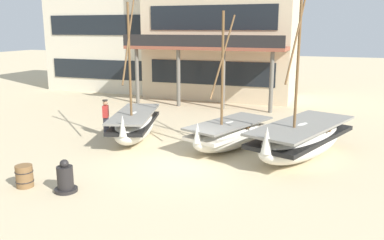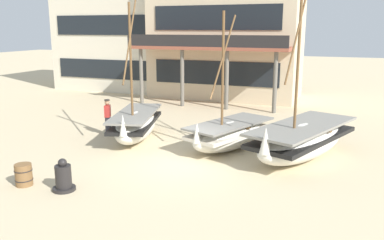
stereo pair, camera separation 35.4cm
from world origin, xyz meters
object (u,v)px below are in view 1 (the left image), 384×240
at_px(fishing_boat_far_right, 229,134).
at_px(harbor_building_main, 222,19).
at_px(fishing_boat_near_left, 134,125).
at_px(fisherman_by_hull, 106,118).
at_px(harbor_building_annex, 119,25).
at_px(wooden_barrel, 24,176).
at_px(capstan_winch, 65,179).
at_px(fishing_boat_centre_large, 301,139).

xyz_separation_m(fishing_boat_far_right, harbor_building_main, (-3.95, 12.41, 4.81)).
height_order(fishing_boat_near_left, fisherman_by_hull, fishing_boat_near_left).
distance_m(fisherman_by_hull, harbor_building_main, 13.37).
bearing_deg(harbor_building_annex, fisherman_by_hull, -62.62).
relative_size(fisherman_by_hull, wooden_barrel, 2.41).
distance_m(fisherman_by_hull, wooden_barrel, 6.22).
bearing_deg(fishing_boat_near_left, capstan_winch, -82.18).
relative_size(fisherman_by_hull, harbor_building_annex, 0.17).
height_order(harbor_building_main, harbor_building_annex, harbor_building_main).
xyz_separation_m(capstan_winch, harbor_building_main, (-0.49, 18.43, 5.04)).
bearing_deg(wooden_barrel, capstan_winch, 5.44).
distance_m(fishing_boat_centre_large, harbor_building_annex, 21.60).
height_order(capstan_winch, wooden_barrel, capstan_winch).
distance_m(capstan_winch, harbor_building_main, 19.11).
bearing_deg(harbor_building_main, fishing_boat_far_right, -72.33).
xyz_separation_m(fishing_boat_near_left, harbor_building_main, (0.32, 12.50, 4.76)).
relative_size(capstan_winch, wooden_barrel, 1.45).
xyz_separation_m(fishing_boat_centre_large, harbor_building_annex, (-15.86, 14.02, 4.30)).
xyz_separation_m(fishing_boat_near_left, wooden_barrel, (-0.61, -6.06, -0.33)).
distance_m(fishing_boat_centre_large, capstan_winch, 8.67).
distance_m(fishing_boat_near_left, fishing_boat_centre_large, 7.15).
xyz_separation_m(fishing_boat_far_right, fisherman_by_hull, (-5.77, -0.01, 0.21)).
bearing_deg(fishing_boat_near_left, wooden_barrel, -95.78).
bearing_deg(fisherman_by_hull, harbor_building_main, 81.70).
bearing_deg(fishing_boat_near_left, fishing_boat_centre_large, -0.18).
bearing_deg(capstan_winch, fisherman_by_hull, 111.03).
distance_m(wooden_barrel, harbor_building_annex, 22.13).
height_order(fishing_boat_centre_large, capstan_winch, fishing_boat_centre_large).
xyz_separation_m(fisherman_by_hull, wooden_barrel, (0.88, -6.14, -0.48)).
xyz_separation_m(fisherman_by_hull, capstan_winch, (2.31, -6.00, -0.43)).
relative_size(harbor_building_main, harbor_building_annex, 1.08).
relative_size(fishing_boat_near_left, fisherman_by_hull, 3.70).
distance_m(fishing_boat_far_right, fisherman_by_hull, 5.77).
distance_m(fishing_boat_near_left, fishing_boat_far_right, 4.27).
bearing_deg(fishing_boat_far_right, fishing_boat_centre_large, -2.20).
relative_size(fishing_boat_centre_large, fishing_boat_far_right, 1.33).
bearing_deg(fishing_boat_far_right, fisherman_by_hull, -179.86).
xyz_separation_m(fishing_boat_far_right, capstan_winch, (-3.46, -6.02, -0.22)).
xyz_separation_m(fishing_boat_near_left, fishing_boat_far_right, (4.27, 0.09, -0.06)).
bearing_deg(fishing_boat_centre_large, capstan_winch, -137.03).
xyz_separation_m(capstan_winch, harbor_building_annex, (-9.52, 19.93, 4.62)).
relative_size(fisherman_by_hull, harbor_building_main, 0.15).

